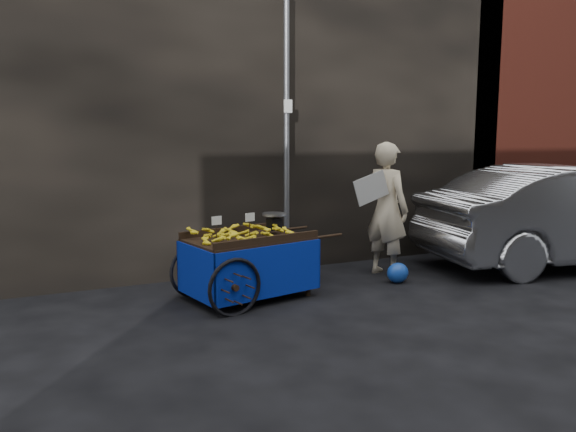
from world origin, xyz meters
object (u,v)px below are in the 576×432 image
parked_car (573,216)px  banana_cart (246,244)px  vendor (386,209)px  plastic_bag (398,273)px

parked_car → banana_cart: bearing=95.5°
vendor → plastic_bag: size_ratio=6.19×
plastic_bag → vendor: bearing=76.4°
vendor → plastic_bag: bearing=147.7°
banana_cart → vendor: size_ratio=1.13×
banana_cart → plastic_bag: banana_cart is taller
plastic_bag → parked_car: 3.14m
plastic_bag → parked_car: bearing=-4.3°
vendor → banana_cart: bearing=78.6°
parked_car → plastic_bag: bearing=95.7°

